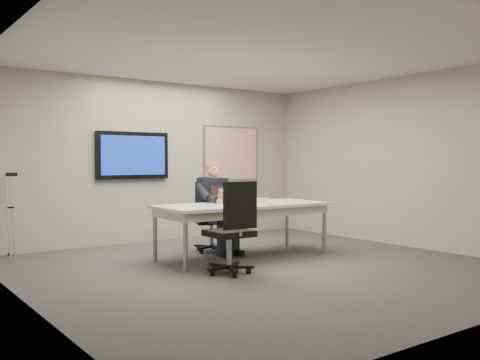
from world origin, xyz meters
TOP-DOWN VIEW (x-y plane):
  - floor at (0.00, 0.00)m, footprint 6.00×6.00m
  - ceiling at (0.00, 0.00)m, footprint 6.00×6.00m
  - wall_back at (0.00, 3.00)m, footprint 6.00×0.02m
  - wall_left at (-3.00, 0.00)m, footprint 0.02×6.00m
  - wall_right at (3.00, 0.00)m, footprint 0.02×6.00m
  - conference_table at (0.22, 0.77)m, footprint 2.57×1.13m
  - tv_display at (-0.50, 2.95)m, footprint 1.30×0.09m
  - whiteboard at (1.55, 2.97)m, footprint 1.25×0.08m
  - office_chair_far at (0.15, 1.52)m, footprint 0.67×0.67m
  - office_chair_near at (-0.58, -0.08)m, footprint 0.56×0.56m
  - seated_person at (0.13, 1.26)m, footprint 0.45×0.78m
  - crutch at (-2.50, 2.81)m, footprint 0.29×0.56m
  - laptop at (0.16, 1.04)m, footprint 0.30×0.28m
  - name_tent at (0.30, 0.46)m, footprint 0.26×0.12m
  - pen at (0.43, 0.42)m, footprint 0.04×0.12m

SIDE VIEW (x-z plane):
  - floor at x=0.00m, z-range -0.01..0.01m
  - office_chair_far at x=0.15m, z-range -0.20..0.87m
  - office_chair_near at x=-0.58m, z-range -0.22..0.94m
  - seated_person at x=0.13m, z-range -0.13..1.26m
  - crutch at x=-2.50m, z-range -0.02..1.28m
  - conference_table at x=0.22m, z-range 0.30..1.09m
  - pen at x=0.43m, z-range 0.78..0.79m
  - name_tent at x=0.30m, z-range 0.78..0.88m
  - laptop at x=0.16m, z-range 0.73..0.94m
  - wall_back at x=0.00m, z-range 0.00..2.80m
  - wall_left at x=-3.00m, z-range 0.00..2.80m
  - wall_right at x=3.00m, z-range 0.00..2.80m
  - tv_display at x=-0.50m, z-range 1.10..1.90m
  - whiteboard at x=1.55m, z-range 0.98..2.08m
  - ceiling at x=0.00m, z-range 2.79..2.81m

